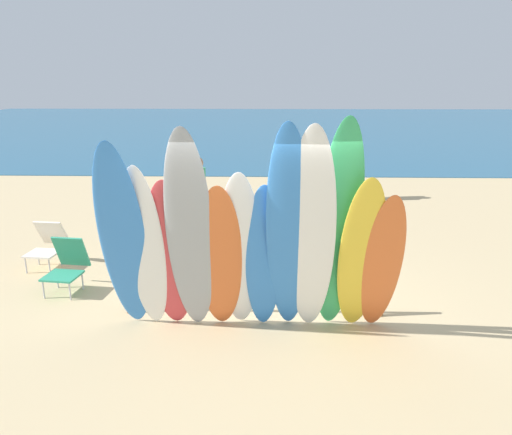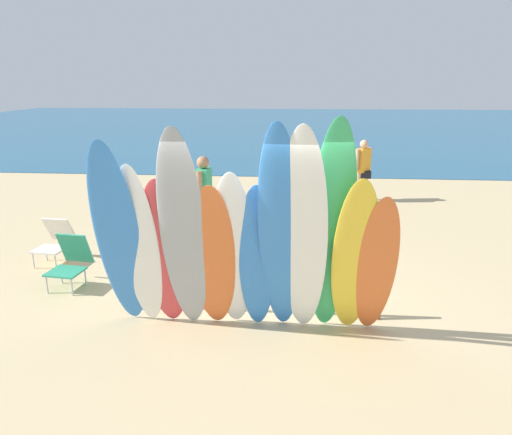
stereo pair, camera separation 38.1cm
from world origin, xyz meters
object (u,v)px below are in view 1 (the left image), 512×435
Objects in this scene: beachgoer_near_rack at (198,195)px; beach_chair_red at (48,243)px; surfboard_yellow_10 at (361,258)px; surfboard_orange_11 at (382,265)px; surfboard_blue_0 at (123,241)px; surfboard_blue_6 at (264,259)px; surfboard_white_1 at (146,251)px; surfboard_red_2 at (170,256)px; beachgoer_photographing at (350,165)px; surfboard_rack at (254,282)px; surfboard_white_8 at (311,237)px; surfboard_green_9 at (338,231)px; beach_chair_blue at (67,263)px; surfboard_orange_4 at (220,260)px; surfboard_grey_3 at (190,236)px; surfboard_white_5 at (240,253)px; surfboard_blue_7 at (288,235)px.

beachgoer_near_rack is 2.22× the size of beach_chair_red.
surfboard_orange_11 is (0.27, 0.02, -0.10)m from surfboard_yellow_10.
surfboard_blue_0 is 1.72m from surfboard_blue_6.
surfboard_white_1 is 2.90m from surfboard_orange_11.
surfboard_orange_11 is (2.61, -0.06, -0.07)m from surfboard_red_2.
surfboard_orange_11 is at bearing 4.69° from surfboard_yellow_10.
beach_chair_red is at bearing 138.59° from surfboard_red_2.
beachgoer_photographing is at bearing 82.51° from surfboard_orange_11.
surfboard_orange_11 is (1.58, -0.53, 0.48)m from surfboard_rack.
surfboard_white_8 is 4.04m from beachgoer_near_rack.
surfboard_yellow_10 is 5.49m from beach_chair_red.
surfboard_white_1 is 2.90× the size of beach_chair_red.
beachgoer_near_rack is at bearing 127.71° from surfboard_orange_11.
surfboard_blue_0 is 8.26m from beachgoer_photographing.
surfboard_green_9 is 1.73× the size of beachgoer_photographing.
surfboard_white_8 is 3.44× the size of beach_chair_blue.
surfboard_white_1 is 1.46m from surfboard_blue_6.
surfboard_orange_4 is at bearing -157.43° from beachgoer_photographing.
surfboard_grey_3 is 0.65m from surfboard_white_5.
surfboard_green_9 is 4.24m from beach_chair_blue.
surfboard_white_5 is at bearing -1.69° from surfboard_red_2.
surfboard_orange_4 is at bearing -20.02° from beach_chair_blue.
surfboard_grey_3 is 0.49m from surfboard_orange_4.
surfboard_white_1 is at bearing 178.72° from surfboard_orange_11.
surfboard_blue_7 is at bearing -151.14° from beachgoer_photographing.
surfboard_green_9 is 3.45× the size of beach_chair_blue.
surfboard_white_5 is 0.78× the size of surfboard_green_9.
surfboard_blue_7 reaches higher than surfboard_red_2.
surfboard_white_1 is at bearing -163.40° from beachgoer_photographing.
surfboard_white_8 is 1.42× the size of surfboard_orange_11.
beach_chair_blue is (-3.03, 1.22, -0.57)m from surfboard_blue_6.
surfboard_orange_4 is 0.54m from surfboard_blue_6.
surfboard_blue_7 is (1.17, -0.05, 0.04)m from surfboard_grey_3.
surfboard_white_8 is 3.98m from beach_chair_blue.
surfboard_orange_4 is 1.25× the size of beachgoer_photographing.
surfboard_orange_4 is (0.91, 0.02, -0.12)m from surfboard_white_1.
surfboard_blue_0 reaches higher than surfboard_blue_6.
surfboard_white_5 is 0.78× the size of surfboard_white_8.
surfboard_green_9 reaches higher than beach_chair_blue.
beachgoer_near_rack is at bearing 57.65° from beach_chair_blue.
surfboard_orange_4 is (1.16, 0.09, -0.26)m from surfboard_blue_0.
surfboard_blue_7 is 0.95m from surfboard_yellow_10.
surfboard_white_5 is (-0.16, -0.48, 0.60)m from surfboard_rack.
surfboard_orange_11 is at bearing -4.10° from surfboard_blue_6.
surfboard_red_2 is (0.29, 0.05, -0.09)m from surfboard_white_1.
surfboard_yellow_10 is at bearing -6.96° from surfboard_green_9.
surfboard_white_5 reaches higher than surfboard_orange_4.
surfboard_orange_11 is at bearing -9.35° from beach_chair_blue.
surfboard_white_8 is (1.10, -0.18, 0.36)m from surfboard_orange_4.
surfboard_grey_3 is (0.28, -0.14, 0.31)m from surfboard_red_2.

